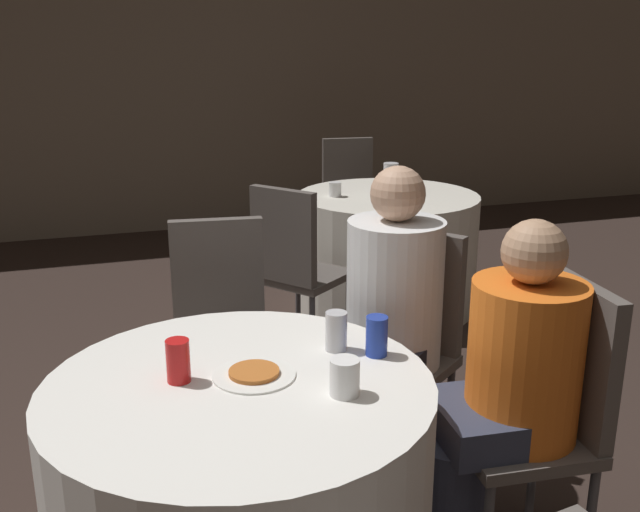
{
  "coord_description": "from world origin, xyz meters",
  "views": [
    {
      "loc": [
        -0.21,
        -1.69,
        1.62
      ],
      "look_at": [
        0.6,
        0.84,
        0.82
      ],
      "focal_mm": 40.0,
      "sensor_mm": 36.0,
      "label": 1
    }
  ],
  "objects_px": {
    "chair_near_northeast": "(406,329)",
    "chair_near_north": "(220,314)",
    "person_orange_shirt": "(501,398)",
    "chair_near_east": "(549,400)",
    "chair_far_north": "(350,190)",
    "soda_can_silver": "(336,331)",
    "bottle_far": "(391,179)",
    "table_near": "(242,495)",
    "soda_can_red": "(178,361)",
    "pizza_plate_near": "(254,374)",
    "soda_can_blue": "(377,336)",
    "person_white_shirt": "(385,326)",
    "chair_far_southwest": "(293,259)",
    "table_far": "(387,251)"
  },
  "relations": [
    {
      "from": "chair_far_southwest",
      "to": "person_white_shirt",
      "type": "relative_size",
      "value": 0.77
    },
    {
      "from": "soda_can_blue",
      "to": "pizza_plate_near",
      "type": "bearing_deg",
      "value": -175.97
    },
    {
      "from": "chair_near_northeast",
      "to": "bottle_far",
      "type": "bearing_deg",
      "value": -57.8
    },
    {
      "from": "chair_near_east",
      "to": "soda_can_blue",
      "type": "relative_size",
      "value": 7.65
    },
    {
      "from": "person_orange_shirt",
      "to": "pizza_plate_near",
      "type": "distance_m",
      "value": 0.76
    },
    {
      "from": "table_near",
      "to": "bottle_far",
      "type": "height_order",
      "value": "bottle_far"
    },
    {
      "from": "table_near",
      "to": "pizza_plate_near",
      "type": "bearing_deg",
      "value": 29.53
    },
    {
      "from": "chair_near_east",
      "to": "pizza_plate_near",
      "type": "relative_size",
      "value": 3.96
    },
    {
      "from": "table_far",
      "to": "chair_near_northeast",
      "type": "height_order",
      "value": "chair_near_northeast"
    },
    {
      "from": "chair_far_southwest",
      "to": "chair_near_northeast",
      "type": "bearing_deg",
      "value": -28.52
    },
    {
      "from": "chair_near_north",
      "to": "chair_far_southwest",
      "type": "bearing_deg",
      "value": -120.5
    },
    {
      "from": "person_white_shirt",
      "to": "soda_can_silver",
      "type": "distance_m",
      "value": 0.5
    },
    {
      "from": "person_orange_shirt",
      "to": "bottle_far",
      "type": "height_order",
      "value": "person_orange_shirt"
    },
    {
      "from": "pizza_plate_near",
      "to": "person_white_shirt",
      "type": "bearing_deg",
      "value": 37.51
    },
    {
      "from": "chair_near_northeast",
      "to": "person_orange_shirt",
      "type": "distance_m",
      "value": 0.65
    },
    {
      "from": "table_far",
      "to": "pizza_plate_near",
      "type": "distance_m",
      "value": 2.57
    },
    {
      "from": "chair_far_southwest",
      "to": "person_orange_shirt",
      "type": "height_order",
      "value": "person_orange_shirt"
    },
    {
      "from": "chair_near_east",
      "to": "pizza_plate_near",
      "type": "distance_m",
      "value": 0.93
    },
    {
      "from": "chair_near_northeast",
      "to": "bottle_far",
      "type": "relative_size",
      "value": 4.66
    },
    {
      "from": "chair_near_north",
      "to": "chair_far_north",
      "type": "distance_m",
      "value": 2.61
    },
    {
      "from": "person_orange_shirt",
      "to": "soda_can_silver",
      "type": "bearing_deg",
      "value": 72.26
    },
    {
      "from": "chair_near_northeast",
      "to": "soda_can_red",
      "type": "relative_size",
      "value": 7.65
    },
    {
      "from": "table_near",
      "to": "soda_can_silver",
      "type": "distance_m",
      "value": 0.55
    },
    {
      "from": "table_near",
      "to": "chair_near_northeast",
      "type": "distance_m",
      "value": 0.98
    },
    {
      "from": "chair_near_east",
      "to": "soda_can_silver",
      "type": "relative_size",
      "value": 7.65
    },
    {
      "from": "chair_far_north",
      "to": "person_white_shirt",
      "type": "xyz_separation_m",
      "value": [
        -0.84,
        -2.69,
        0.07
      ]
    },
    {
      "from": "chair_near_north",
      "to": "person_white_shirt",
      "type": "relative_size",
      "value": 0.77
    },
    {
      "from": "table_near",
      "to": "pizza_plate_near",
      "type": "xyz_separation_m",
      "value": [
        0.05,
        0.03,
        0.37
      ]
    },
    {
      "from": "table_far",
      "to": "chair_far_southwest",
      "type": "relative_size",
      "value": 1.2
    },
    {
      "from": "table_far",
      "to": "person_white_shirt",
      "type": "relative_size",
      "value": 0.93
    },
    {
      "from": "bottle_far",
      "to": "chair_far_north",
      "type": "bearing_deg",
      "value": 84.13
    },
    {
      "from": "chair_near_north",
      "to": "person_orange_shirt",
      "type": "xyz_separation_m",
      "value": [
        0.68,
        -1.02,
        0.03
      ]
    },
    {
      "from": "chair_near_northeast",
      "to": "chair_far_north",
      "type": "relative_size",
      "value": 1.0
    },
    {
      "from": "chair_near_east",
      "to": "person_white_shirt",
      "type": "distance_m",
      "value": 0.65
    },
    {
      "from": "chair_near_east",
      "to": "chair_far_north",
      "type": "height_order",
      "value": "same"
    },
    {
      "from": "table_far",
      "to": "person_orange_shirt",
      "type": "bearing_deg",
      "value": -104.37
    },
    {
      "from": "table_near",
      "to": "chair_near_north",
      "type": "distance_m",
      "value": 0.98
    },
    {
      "from": "chair_far_north",
      "to": "soda_can_red",
      "type": "xyz_separation_m",
      "value": [
        -1.63,
        -3.11,
        0.23
      ]
    },
    {
      "from": "chair_near_north",
      "to": "pizza_plate_near",
      "type": "height_order",
      "value": "chair_near_north"
    },
    {
      "from": "table_near",
      "to": "chair_near_north",
      "type": "height_order",
      "value": "chair_near_north"
    },
    {
      "from": "table_far",
      "to": "soda_can_silver",
      "type": "relative_size",
      "value": 9.19
    },
    {
      "from": "chair_near_northeast",
      "to": "chair_near_north",
      "type": "height_order",
      "value": "same"
    },
    {
      "from": "table_near",
      "to": "pizza_plate_near",
      "type": "relative_size",
      "value": 4.64
    },
    {
      "from": "table_near",
      "to": "soda_can_red",
      "type": "bearing_deg",
      "value": 158.39
    },
    {
      "from": "chair_far_north",
      "to": "chair_near_east",
      "type": "bearing_deg",
      "value": 86.99
    },
    {
      "from": "chair_near_north",
      "to": "person_orange_shirt",
      "type": "height_order",
      "value": "person_orange_shirt"
    },
    {
      "from": "table_far",
      "to": "bottle_far",
      "type": "distance_m",
      "value": 0.46
    },
    {
      "from": "chair_near_northeast",
      "to": "person_orange_shirt",
      "type": "bearing_deg",
      "value": 145.32
    },
    {
      "from": "chair_far_southwest",
      "to": "person_orange_shirt",
      "type": "distance_m",
      "value": 1.69
    },
    {
      "from": "table_near",
      "to": "person_white_shirt",
      "type": "height_order",
      "value": "person_white_shirt"
    }
  ]
}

